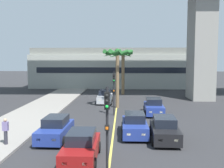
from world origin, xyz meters
TOP-DOWN VIEW (x-y plane):
  - sidewalk_left at (-8.00, 16.00)m, footprint 4.80×80.00m
  - lane_stripe_center at (0.00, 24.00)m, footprint 0.14×56.00m
  - pier_building_backdrop at (0.00, 48.39)m, footprint 32.34×8.04m
  - car_queue_front at (-1.49, 29.74)m, footprint 1.84×4.10m
  - car_queue_second at (-1.52, 11.00)m, footprint 1.85×4.11m
  - car_queue_third at (-3.80, 14.58)m, footprint 1.92×4.14m
  - car_queue_fourth at (3.69, 23.18)m, footprint 1.90×4.13m
  - car_queue_fifth at (3.45, 14.77)m, footprint 1.95×4.16m
  - car_queue_sixth at (1.52, 15.93)m, footprint 1.85×4.11m
  - traffic_light_median_near at (-0.01, 8.73)m, footprint 0.24×0.37m
  - traffic_light_median_far at (-0.16, 22.44)m, footprint 0.24×0.37m
  - palm_tree_near_median at (0.68, 37.65)m, footprint 2.95×3.04m
  - palm_tree_mid_median at (0.07, 26.58)m, footprint 3.37×3.40m
  - pedestrian_far_along at (-6.52, 13.08)m, footprint 0.34×0.22m

SIDE VIEW (x-z plane):
  - lane_stripe_center at x=0.00m, z-range 0.00..0.01m
  - sidewalk_left at x=-8.00m, z-range 0.00..0.15m
  - car_queue_front at x=-1.49m, z-range -0.06..1.50m
  - car_queue_second at x=-1.52m, z-range -0.06..1.50m
  - car_queue_third at x=-3.80m, z-range -0.06..1.50m
  - car_queue_fourth at x=3.69m, z-range -0.06..1.50m
  - car_queue_fifth at x=3.45m, z-range -0.06..1.50m
  - car_queue_sixth at x=1.52m, z-range -0.06..1.50m
  - pedestrian_far_along at x=-6.52m, z-range 0.19..1.81m
  - traffic_light_median_near at x=-0.01m, z-range 0.61..4.81m
  - traffic_light_median_far at x=-0.16m, z-range 0.61..4.81m
  - pier_building_backdrop at x=0.00m, z-range -0.06..7.21m
  - palm_tree_near_median at x=0.68m, z-range 1.76..8.28m
  - palm_tree_mid_median at x=0.07m, z-range 2.19..8.66m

